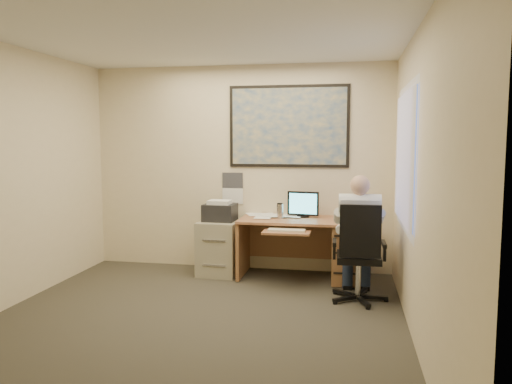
% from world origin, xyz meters
% --- Properties ---
extents(room_shell, '(4.00, 4.50, 2.70)m').
position_xyz_m(room_shell, '(0.00, 0.00, 1.35)').
color(room_shell, '#36332A').
rests_on(room_shell, ground).
extents(desk, '(1.60, 0.97, 1.07)m').
position_xyz_m(desk, '(1.24, 1.90, 0.44)').
color(desk, '#A66B47').
rests_on(desk, ground).
extents(world_map, '(1.56, 0.03, 1.06)m').
position_xyz_m(world_map, '(0.65, 2.23, 1.90)').
color(world_map, '#1E4C93').
rests_on(world_map, room_shell).
extents(wall_calendar, '(0.28, 0.01, 0.42)m').
position_xyz_m(wall_calendar, '(-0.10, 2.24, 1.08)').
color(wall_calendar, white).
rests_on(wall_calendar, room_shell).
extents(window_blinds, '(0.06, 1.40, 1.30)m').
position_xyz_m(window_blinds, '(1.97, 0.80, 1.55)').
color(window_blinds, silver).
rests_on(window_blinds, room_shell).
extents(filing_cabinet, '(0.52, 0.61, 0.96)m').
position_xyz_m(filing_cabinet, '(-0.19, 1.90, 0.41)').
color(filing_cabinet, '#A39D83').
rests_on(filing_cabinet, ground).
extents(office_chair, '(0.65, 0.65, 1.07)m').
position_xyz_m(office_chair, '(1.55, 1.07, 0.31)').
color(office_chair, black).
rests_on(office_chair, ground).
extents(person, '(0.59, 0.82, 1.35)m').
position_xyz_m(person, '(1.55, 1.15, 0.68)').
color(person, silver).
rests_on(person, office_chair).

